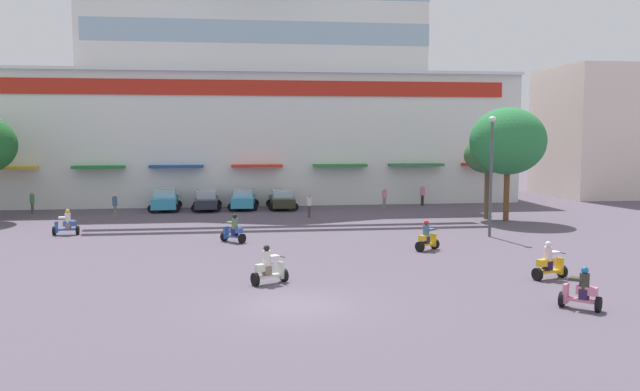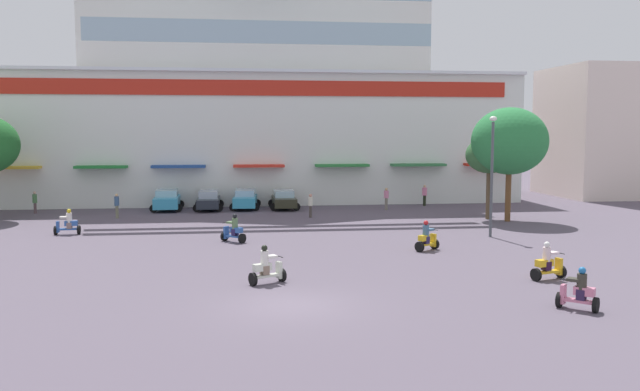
# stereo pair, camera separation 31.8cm
# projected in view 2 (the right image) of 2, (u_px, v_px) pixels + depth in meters

# --- Properties ---
(ground_plane) EXTENTS (128.00, 128.00, 0.00)m
(ground_plane) POSITION_uv_depth(u_px,v_px,m) (272.00, 242.00, 35.33)
(ground_plane) COLOR #564C5A
(colonial_building) EXTENTS (43.64, 15.81, 21.42)m
(colonial_building) POSITION_uv_depth(u_px,v_px,m) (258.00, 93.00, 56.89)
(colonial_building) COLOR silver
(colonial_building) RESTS_ON ground
(flank_building_right) EXTENTS (11.16, 10.18, 11.87)m
(flank_building_right) POSITION_uv_depth(u_px,v_px,m) (613.00, 132.00, 60.51)
(flank_building_right) COLOR silver
(flank_building_right) RESTS_ON ground
(plaza_tree_1) EXTENTS (5.05, 4.74, 7.57)m
(plaza_tree_1) POSITION_uv_depth(u_px,v_px,m) (510.00, 141.00, 42.97)
(plaza_tree_1) COLOR brown
(plaza_tree_1) RESTS_ON ground
(plaza_tree_3) EXTENTS (3.21, 3.09, 5.64)m
(plaza_tree_3) POSITION_uv_depth(u_px,v_px,m) (489.00, 155.00, 44.18)
(plaza_tree_3) COLOR brown
(plaza_tree_3) RESTS_ON ground
(parked_car_0) EXTENTS (2.49, 4.39, 1.57)m
(parked_car_0) POSITION_uv_depth(u_px,v_px,m) (167.00, 200.00, 49.51)
(parked_car_0) COLOR #3494BD
(parked_car_0) RESTS_ON ground
(parked_car_1) EXTENTS (2.24, 4.45, 1.47)m
(parked_car_1) POSITION_uv_depth(u_px,v_px,m) (209.00, 200.00, 49.78)
(parked_car_1) COLOR #212731
(parked_car_1) RESTS_ON ground
(parked_car_2) EXTENTS (2.48, 4.50, 1.51)m
(parked_car_2) POSITION_uv_depth(u_px,v_px,m) (245.00, 199.00, 50.34)
(parked_car_2) COLOR #3398BF
(parked_car_2) RESTS_ON ground
(parked_car_3) EXTENTS (2.32, 4.39, 1.45)m
(parked_car_3) POSITION_uv_depth(u_px,v_px,m) (284.00, 199.00, 50.41)
(parked_car_3) COLOR #2D2D1F
(parked_car_3) RESTS_ON ground
(scooter_rider_0) EXTENTS (1.32, 1.28, 1.49)m
(scooter_rider_0) POSITION_uv_depth(u_px,v_px,m) (578.00, 292.00, 21.84)
(scooter_rider_0) COLOR black
(scooter_rider_0) RESTS_ON ground
(scooter_rider_1) EXTENTS (1.53, 1.12, 1.56)m
(scooter_rider_1) POSITION_uv_depth(u_px,v_px,m) (267.00, 268.00, 25.61)
(scooter_rider_1) COLOR black
(scooter_rider_1) RESTS_ON ground
(scooter_rider_2) EXTENTS (1.57, 0.95, 1.57)m
(scooter_rider_2) POSITION_uv_depth(u_px,v_px,m) (548.00, 264.00, 26.33)
(scooter_rider_2) COLOR black
(scooter_rider_2) RESTS_ON ground
(scooter_rider_4) EXTENTS (1.41, 1.21, 1.54)m
(scooter_rider_4) POSITION_uv_depth(u_px,v_px,m) (427.00, 238.00, 32.75)
(scooter_rider_4) COLOR black
(scooter_rider_4) RESTS_ON ground
(scooter_rider_5) EXTENTS (1.46, 0.61, 1.50)m
(scooter_rider_5) POSITION_uv_depth(u_px,v_px,m) (68.00, 224.00, 37.84)
(scooter_rider_5) COLOR black
(scooter_rider_5) RESTS_ON ground
(scooter_rider_7) EXTENTS (1.41, 1.33, 1.55)m
(scooter_rider_7) POSITION_uv_depth(u_px,v_px,m) (234.00, 231.00, 35.24)
(scooter_rider_7) COLOR black
(scooter_rider_7) RESTS_ON ground
(pedestrian_0) EXTENTS (0.42, 0.42, 1.69)m
(pedestrian_0) POSITION_uv_depth(u_px,v_px,m) (425.00, 194.00, 52.42)
(pedestrian_0) COLOR black
(pedestrian_0) RESTS_ON ground
(pedestrian_1) EXTENTS (0.46, 0.46, 1.63)m
(pedestrian_1) POSITION_uv_depth(u_px,v_px,m) (35.00, 201.00, 47.50)
(pedestrian_1) COLOR #564043
(pedestrian_1) RESTS_ON ground
(pedestrian_2) EXTENTS (0.41, 0.41, 1.71)m
(pedestrian_2) POSITION_uv_depth(u_px,v_px,m) (117.00, 204.00, 44.86)
(pedestrian_2) COLOR #716F56
(pedestrian_2) RESTS_ON ground
(pedestrian_3) EXTENTS (0.37, 0.37, 1.70)m
(pedestrian_3) POSITION_uv_depth(u_px,v_px,m) (386.00, 197.00, 49.65)
(pedestrian_3) COLOR slate
(pedestrian_3) RESTS_ON ground
(pedestrian_4) EXTENTS (0.45, 0.45, 1.66)m
(pedestrian_4) POSITION_uv_depth(u_px,v_px,m) (310.00, 204.00, 45.26)
(pedestrian_4) COLOR #463E39
(pedestrian_4) RESTS_ON ground
(streetlamp_near) EXTENTS (0.40, 0.40, 6.83)m
(streetlamp_near) POSITION_uv_depth(u_px,v_px,m) (492.00, 167.00, 36.67)
(streetlamp_near) COLOR #474C51
(streetlamp_near) RESTS_ON ground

